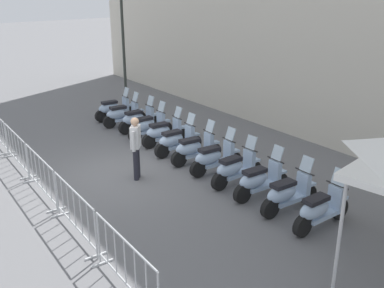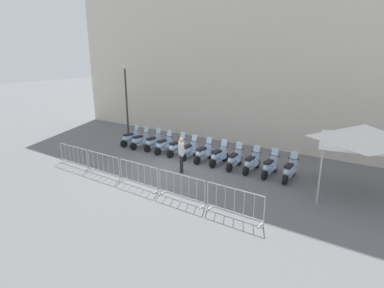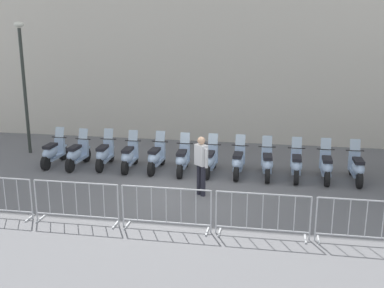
{
  "view_description": "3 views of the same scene",
  "coord_description": "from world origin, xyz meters",
  "px_view_note": "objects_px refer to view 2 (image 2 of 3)",
  "views": [
    {
      "loc": [
        9.07,
        -6.72,
        4.87
      ],
      "look_at": [
        1.4,
        1.18,
        0.93
      ],
      "focal_mm": 40.49,
      "sensor_mm": 36.0,
      "label": 1
    },
    {
      "loc": [
        6.62,
        -12.32,
        5.27
      ],
      "look_at": [
        0.16,
        1.9,
        0.89
      ],
      "focal_mm": 28.43,
      "sensor_mm": 36.0,
      "label": 2
    },
    {
      "loc": [
        0.09,
        -12.63,
        4.82
      ],
      "look_at": [
        0.22,
        1.37,
        1.16
      ],
      "focal_mm": 43.61,
      "sensor_mm": 36.0,
      "label": 3
    }
  ],
  "objects_px": {
    "motorcycle_2": "(153,143)",
    "motorcycle_10": "(270,167)",
    "barrier_segment_3": "(181,188)",
    "officer_near_row_end": "(181,153)",
    "motorcycle_4": "(177,148)",
    "motorcycle_5": "(189,151)",
    "motorcycle_7": "(218,156)",
    "barrier_segment_1": "(103,165)",
    "motorcycle_0": "(130,138)",
    "motorcycle_1": "(140,141)",
    "barrier_segment_2": "(138,175)",
    "motorcycle_9": "(251,163)",
    "canopy_tent": "(364,134)",
    "barrier_segment_4": "(234,203)",
    "motorcycle_8": "(234,160)",
    "motorcycle_11": "(289,171)",
    "street_lamp": "(126,94)",
    "barrier_segment_0": "(74,156)",
    "motorcycle_3": "(164,145)",
    "motorcycle_6": "(203,153)"
  },
  "relations": [
    {
      "from": "motorcycle_11",
      "to": "street_lamp",
      "type": "bearing_deg",
      "value": 162.62
    },
    {
      "from": "motorcycle_0",
      "to": "barrier_segment_2",
      "type": "relative_size",
      "value": 0.8
    },
    {
      "from": "barrier_segment_0",
      "to": "motorcycle_11",
      "type": "bearing_deg",
      "value": 13.98
    },
    {
      "from": "barrier_segment_2",
      "to": "officer_near_row_end",
      "type": "height_order",
      "value": "officer_near_row_end"
    },
    {
      "from": "motorcycle_10",
      "to": "street_lamp",
      "type": "xyz_separation_m",
      "value": [
        -10.36,
        3.36,
        2.54
      ]
    },
    {
      "from": "motorcycle_8",
      "to": "barrier_segment_0",
      "type": "bearing_deg",
      "value": -158.08
    },
    {
      "from": "barrier_segment_1",
      "to": "street_lamp",
      "type": "height_order",
      "value": "street_lamp"
    },
    {
      "from": "motorcycle_7",
      "to": "canopy_tent",
      "type": "bearing_deg",
      "value": -10.83
    },
    {
      "from": "motorcycle_11",
      "to": "barrier_segment_3",
      "type": "xyz_separation_m",
      "value": [
        -3.52,
        -3.78,
        0.07
      ]
    },
    {
      "from": "motorcycle_10",
      "to": "barrier_segment_1",
      "type": "bearing_deg",
      "value": -156.22
    },
    {
      "from": "motorcycle_0",
      "to": "motorcycle_1",
      "type": "bearing_deg",
      "value": -15.55
    },
    {
      "from": "motorcycle_11",
      "to": "motorcycle_2",
      "type": "bearing_deg",
      "value": 168.79
    },
    {
      "from": "motorcycle_1",
      "to": "barrier_segment_2",
      "type": "xyz_separation_m",
      "value": [
        3.27,
        -4.99,
        0.07
      ]
    },
    {
      "from": "motorcycle_10",
      "to": "barrier_segment_3",
      "type": "relative_size",
      "value": 0.8
    },
    {
      "from": "motorcycle_0",
      "to": "motorcycle_8",
      "type": "distance_m",
      "value": 7.33
    },
    {
      "from": "motorcycle_4",
      "to": "motorcycle_5",
      "type": "height_order",
      "value": "same"
    },
    {
      "from": "motorcycle_8",
      "to": "canopy_tent",
      "type": "height_order",
      "value": "canopy_tent"
    },
    {
      "from": "motorcycle_10",
      "to": "canopy_tent",
      "type": "height_order",
      "value": "canopy_tent"
    },
    {
      "from": "motorcycle_2",
      "to": "barrier_segment_2",
      "type": "distance_m",
      "value": 5.49
    },
    {
      "from": "motorcycle_7",
      "to": "barrier_segment_1",
      "type": "relative_size",
      "value": 0.8
    },
    {
      "from": "motorcycle_6",
      "to": "motorcycle_10",
      "type": "relative_size",
      "value": 1.0
    },
    {
      "from": "motorcycle_7",
      "to": "motorcycle_11",
      "type": "distance_m",
      "value": 3.66
    },
    {
      "from": "motorcycle_8",
      "to": "barrier_segment_4",
      "type": "height_order",
      "value": "motorcycle_8"
    },
    {
      "from": "motorcycle_2",
      "to": "barrier_segment_1",
      "type": "bearing_deg",
      "value": -88.73
    },
    {
      "from": "motorcycle_11",
      "to": "barrier_segment_4",
      "type": "height_order",
      "value": "motorcycle_11"
    },
    {
      "from": "motorcycle_2",
      "to": "barrier_segment_3",
      "type": "xyz_separation_m",
      "value": [
        4.56,
        -5.38,
        0.07
      ]
    },
    {
      "from": "motorcycle_9",
      "to": "canopy_tent",
      "type": "relative_size",
      "value": 0.58
    },
    {
      "from": "motorcycle_5",
      "to": "motorcycle_9",
      "type": "relative_size",
      "value": 1.0
    },
    {
      "from": "motorcycle_11",
      "to": "barrier_segment_1",
      "type": "bearing_deg",
      "value": -159.67
    },
    {
      "from": "barrier_segment_3",
      "to": "officer_near_row_end",
      "type": "relative_size",
      "value": 1.24
    },
    {
      "from": "motorcycle_0",
      "to": "motorcycle_2",
      "type": "distance_m",
      "value": 1.84
    },
    {
      "from": "barrier_segment_2",
      "to": "officer_near_row_end",
      "type": "distance_m",
      "value": 2.51
    },
    {
      "from": "barrier_segment_2",
      "to": "motorcycle_9",
      "type": "bearing_deg",
      "value": 43.08
    },
    {
      "from": "motorcycle_0",
      "to": "officer_near_row_end",
      "type": "xyz_separation_m",
      "value": [
        5.05,
        -2.94,
        0.53
      ]
    },
    {
      "from": "barrier_segment_2",
      "to": "barrier_segment_3",
      "type": "distance_m",
      "value": 2.27
    },
    {
      "from": "motorcycle_7",
      "to": "barrier_segment_0",
      "type": "xyz_separation_m",
      "value": [
        -6.61,
        -3.21,
        0.07
      ]
    },
    {
      "from": "motorcycle_10",
      "to": "barrier_segment_1",
      "type": "height_order",
      "value": "motorcycle_10"
    },
    {
      "from": "motorcycle_5",
      "to": "motorcycle_10",
      "type": "distance_m",
      "value": 4.57
    },
    {
      "from": "motorcycle_2",
      "to": "motorcycle_10",
      "type": "xyz_separation_m",
      "value": [
        7.17,
        -1.44,
        0.0
      ]
    },
    {
      "from": "motorcycle_0",
      "to": "barrier_segment_1",
      "type": "distance_m",
      "value": 5.19
    },
    {
      "from": "barrier_segment_3",
      "to": "officer_near_row_end",
      "type": "xyz_separation_m",
      "value": [
        -1.34,
        2.71,
        0.45
      ]
    },
    {
      "from": "motorcycle_1",
      "to": "barrier_segment_4",
      "type": "relative_size",
      "value": 0.79
    },
    {
      "from": "barrier_segment_1",
      "to": "barrier_segment_4",
      "type": "distance_m",
      "value": 6.81
    },
    {
      "from": "officer_near_row_end",
      "to": "motorcycle_10",
      "type": "bearing_deg",
      "value": 17.34
    },
    {
      "from": "barrier_segment_2",
      "to": "motorcycle_2",
      "type": "bearing_deg",
      "value": 115.14
    },
    {
      "from": "motorcycle_5",
      "to": "barrier_segment_2",
      "type": "bearing_deg",
      "value": -94.49
    },
    {
      "from": "motorcycle_9",
      "to": "barrier_segment_1",
      "type": "height_order",
      "value": "motorcycle_9"
    },
    {
      "from": "motorcycle_10",
      "to": "motorcycle_3",
      "type": "bearing_deg",
      "value": 169.38
    },
    {
      "from": "motorcycle_9",
      "to": "officer_near_row_end",
      "type": "height_order",
      "value": "officer_near_row_end"
    },
    {
      "from": "barrier_segment_2",
      "to": "barrier_segment_0",
      "type": "bearing_deg",
      "value": 169.49
    }
  ]
}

